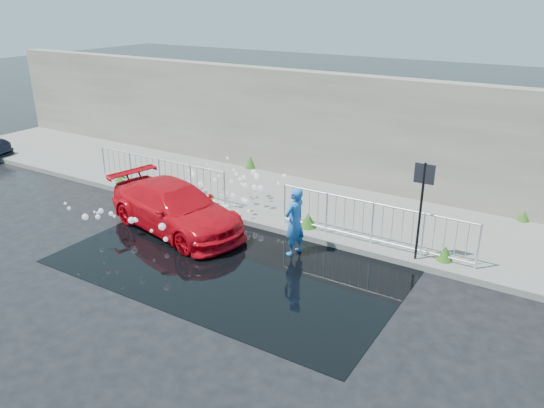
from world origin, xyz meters
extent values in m
plane|color=black|center=(0.00, 0.00, 0.00)|extent=(90.00, 90.00, 0.00)
cube|color=slate|center=(0.00, 5.00, 0.07)|extent=(30.00, 4.00, 0.15)
cube|color=slate|center=(0.00, 3.00, 0.08)|extent=(30.00, 0.25, 0.16)
cube|color=#666156|center=(0.00, 7.20, 1.90)|extent=(30.00, 0.60, 3.50)
cube|color=black|center=(0.50, 1.00, 0.01)|extent=(8.00, 5.00, 0.01)
cylinder|color=black|center=(4.20, 3.10, 1.25)|extent=(0.06, 0.06, 2.50)
cube|color=black|center=(4.20, 3.10, 2.25)|extent=(0.45, 0.04, 0.45)
cylinder|color=silver|center=(-6.50, 3.35, 0.70)|extent=(0.05, 0.05, 1.10)
cylinder|color=silver|center=(-1.50, 3.35, 0.70)|extent=(0.05, 0.05, 1.10)
cylinder|color=silver|center=(-4.00, 3.35, 1.22)|extent=(5.00, 0.04, 0.04)
cylinder|color=silver|center=(-4.00, 3.35, 0.27)|extent=(5.00, 0.04, 0.04)
cylinder|color=silver|center=(0.50, 3.35, 0.70)|extent=(0.05, 0.05, 1.10)
cylinder|color=silver|center=(5.50, 3.35, 0.70)|extent=(0.05, 0.05, 1.10)
cylinder|color=silver|center=(3.00, 3.35, 1.22)|extent=(5.00, 0.04, 0.04)
cylinder|color=silver|center=(3.00, 3.35, 0.27)|extent=(5.00, 0.04, 0.04)
cone|color=#245015|center=(-5.80, 3.40, 0.32)|extent=(0.40, 0.40, 0.35)
cone|color=#245015|center=(-2.00, 3.40, 0.30)|extent=(0.36, 0.36, 0.30)
cone|color=#245015|center=(1.20, 3.40, 0.35)|extent=(0.44, 0.44, 0.41)
cone|color=#245015|center=(4.80, 3.40, 0.33)|extent=(0.38, 0.38, 0.36)
cone|color=#245015|center=(-3.00, 6.90, 0.36)|extent=(0.42, 0.42, 0.42)
cone|color=#245015|center=(6.00, 6.90, 0.28)|extent=(0.34, 0.34, 0.27)
sphere|color=white|center=(-1.45, 4.25, 0.84)|extent=(0.13, 0.13, 0.13)
sphere|color=white|center=(-0.81, 2.97, 0.29)|extent=(0.09, 0.09, 0.09)
sphere|color=white|center=(-2.65, 2.58, 0.28)|extent=(0.09, 0.09, 0.09)
sphere|color=white|center=(-2.81, 2.73, 0.35)|extent=(0.16, 0.16, 0.16)
sphere|color=white|center=(-3.59, 3.05, 0.43)|extent=(0.09, 0.09, 0.09)
sphere|color=white|center=(-1.10, 3.80, 0.77)|extent=(0.15, 0.15, 0.15)
sphere|color=white|center=(-1.49, 4.09, 0.81)|extent=(0.11, 0.11, 0.11)
sphere|color=white|center=(-2.50, 2.58, 0.33)|extent=(0.08, 0.08, 0.08)
sphere|color=white|center=(-2.45, 3.42, 0.68)|extent=(0.17, 0.17, 0.17)
sphere|color=white|center=(-2.15, 3.71, 0.77)|extent=(0.12, 0.12, 0.12)
sphere|color=white|center=(-2.77, 4.25, 0.86)|extent=(0.08, 0.08, 0.08)
sphere|color=white|center=(-1.64, 3.05, 0.42)|extent=(0.16, 0.16, 0.16)
sphere|color=white|center=(-1.66, 2.95, 0.22)|extent=(0.10, 0.10, 0.10)
sphere|color=white|center=(-0.78, 3.81, 0.78)|extent=(0.16, 0.16, 0.16)
sphere|color=white|center=(-1.25, 2.93, 0.40)|extent=(0.11, 0.11, 0.11)
sphere|color=white|center=(-2.05, 2.84, 0.39)|extent=(0.14, 0.14, 0.14)
sphere|color=white|center=(-3.45, 2.66, 0.20)|extent=(0.09, 0.09, 0.09)
sphere|color=white|center=(-0.94, 4.16, 0.94)|extent=(0.11, 0.11, 0.11)
sphere|color=white|center=(-1.28, 3.44, 0.54)|extent=(0.14, 0.14, 0.14)
sphere|color=white|center=(-1.02, 2.77, 0.46)|extent=(0.15, 0.15, 0.15)
sphere|color=white|center=(-1.08, 4.38, 0.90)|extent=(0.16, 0.16, 0.16)
sphere|color=white|center=(-0.89, 2.97, 0.48)|extent=(0.07, 0.07, 0.07)
sphere|color=white|center=(-3.31, 4.03, 0.76)|extent=(0.17, 0.17, 0.17)
sphere|color=white|center=(-1.88, 4.35, 0.96)|extent=(0.08, 0.08, 0.08)
sphere|color=white|center=(-2.89, 4.33, 0.97)|extent=(0.07, 0.07, 0.07)
sphere|color=white|center=(-1.90, 3.01, 0.37)|extent=(0.11, 0.11, 0.11)
sphere|color=white|center=(-0.17, 4.13, 0.91)|extent=(0.10, 0.10, 0.10)
sphere|color=white|center=(-1.21, 3.79, 0.81)|extent=(0.09, 0.09, 0.09)
sphere|color=white|center=(-1.26, 4.48, 0.97)|extent=(0.16, 0.16, 0.16)
sphere|color=white|center=(-0.87, 3.37, 0.51)|extent=(0.15, 0.15, 0.15)
sphere|color=white|center=(-0.14, 4.41, 1.06)|extent=(0.12, 0.12, 0.12)
sphere|color=white|center=(-0.55, 3.78, 0.80)|extent=(0.17, 0.17, 0.17)
sphere|color=white|center=(-2.99, 3.70, 0.77)|extent=(0.14, 0.14, 0.14)
sphere|color=white|center=(-3.34, 3.95, 0.80)|extent=(0.07, 0.07, 0.07)
sphere|color=white|center=(-3.05, 3.81, 0.79)|extent=(0.13, 0.13, 0.13)
sphere|color=white|center=(-0.44, 3.01, 0.39)|extent=(0.10, 0.10, 0.10)
sphere|color=white|center=(-1.64, 3.87, 0.77)|extent=(0.12, 0.12, 0.12)
sphere|color=white|center=(-3.21, 3.24, 0.57)|extent=(0.15, 0.15, 0.15)
sphere|color=white|center=(-2.64, 5.05, 1.05)|extent=(0.09, 0.09, 0.09)
sphere|color=white|center=(-1.62, 3.36, 0.52)|extent=(0.06, 0.06, 0.06)
sphere|color=white|center=(-1.66, 4.16, 0.92)|extent=(0.10, 0.10, 0.10)
sphere|color=white|center=(-2.30, 3.42, 0.54)|extent=(0.10, 0.10, 0.10)
sphere|color=white|center=(-1.51, 3.42, 0.60)|extent=(0.09, 0.09, 0.09)
sphere|color=white|center=(-0.65, 3.20, 0.57)|extent=(0.15, 0.15, 0.15)
sphere|color=white|center=(-2.17, 3.95, 0.83)|extent=(0.08, 0.08, 0.08)
sphere|color=white|center=(-3.08, 3.65, 0.58)|extent=(0.10, 0.10, 0.10)
sphere|color=white|center=(-3.45, 0.39, 0.49)|extent=(0.13, 0.13, 0.13)
sphere|color=white|center=(-2.15, -0.16, 0.99)|extent=(0.08, 0.08, 0.08)
sphere|color=white|center=(-2.93, 0.09, 0.87)|extent=(0.13, 0.13, 0.13)
sphere|color=white|center=(-3.19, 0.20, 0.72)|extent=(0.07, 0.07, 0.07)
sphere|color=white|center=(-1.94, 0.26, 0.82)|extent=(0.08, 0.08, 0.08)
sphere|color=white|center=(-0.55, 0.70, 0.16)|extent=(0.16, 0.16, 0.16)
sphere|color=white|center=(-2.90, -0.13, 0.93)|extent=(0.06, 0.06, 0.06)
sphere|color=white|center=(-2.61, 0.76, 0.45)|extent=(0.17, 0.17, 0.17)
sphere|color=white|center=(-1.03, 0.26, 0.83)|extent=(0.18, 0.18, 0.18)
sphere|color=white|center=(-2.81, -0.49, 0.94)|extent=(0.16, 0.16, 0.16)
sphere|color=white|center=(-1.37, 0.68, 0.24)|extent=(0.12, 0.12, 0.12)
sphere|color=white|center=(-1.73, 0.59, 0.43)|extent=(0.09, 0.09, 0.09)
sphere|color=white|center=(-0.82, 0.65, 0.31)|extent=(0.07, 0.07, 0.07)
sphere|color=white|center=(-1.21, 0.87, 0.20)|extent=(0.09, 0.09, 0.09)
sphere|color=white|center=(-1.78, 0.16, 0.85)|extent=(0.10, 0.10, 0.10)
sphere|color=white|center=(-0.83, 0.81, 0.31)|extent=(0.07, 0.07, 0.07)
sphere|color=white|center=(-3.62, -0.31, 0.94)|extent=(0.10, 0.10, 0.10)
sphere|color=white|center=(-3.63, -0.38, 1.09)|extent=(0.07, 0.07, 0.07)
sphere|color=white|center=(-2.66, 0.17, 0.83)|extent=(0.12, 0.12, 0.12)
imported|color=red|center=(-1.90, 1.69, 0.63)|extent=(4.65, 2.68, 1.27)
imported|color=blue|center=(1.50, 2.12, 0.86)|extent=(0.51, 0.69, 1.71)
camera|label=1|loc=(7.18, -8.07, 5.90)|focal=35.00mm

